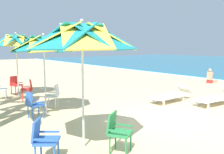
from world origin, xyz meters
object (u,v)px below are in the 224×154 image
Objects in this scene: plastic_chair_1 at (43,138)px; beach_umbrella_1 at (44,45)px; plastic_chair_5 at (28,88)px; plastic_chair_3 at (54,95)px; beachgoer_seated at (211,78)px; beach_umbrella_2 at (16,42)px; plastic_chair_6 at (16,84)px; sun_lounger_1 at (217,97)px; plastic_chair_2 at (33,103)px; sun_lounger_2 at (172,95)px; plastic_chair_0 at (117,130)px; beach_umbrella_0 at (82,38)px.

beach_umbrella_1 is at bearing 157.80° from plastic_chair_1.
plastic_chair_3 is at bearing 9.50° from plastic_chair_5.
beachgoer_seated is at bearing 78.30° from plastic_chair_5.
plastic_chair_5 is (1.02, 0.11, -1.99)m from beach_umbrella_2.
plastic_chair_6 is at bearing -109.35° from beachgoer_seated.
sun_lounger_1 is (5.33, 5.63, -0.22)m from plastic_chair_5.
beachgoer_seated is (2.20, 10.64, -0.20)m from plastic_chair_5.
beach_umbrella_1 is 3.11× the size of plastic_chair_2.
plastic_chair_2 and plastic_chair_6 have the same top height.
beach_umbrella_2 reaches higher than sun_lounger_2.
beach_umbrella_2 is (-3.85, 0.61, 1.99)m from plastic_chair_2.
sun_lounger_1 is at bearing 42.13° from beach_umbrella_2.
plastic_chair_6 reaches higher than sun_lounger_2.
sun_lounger_1 is (2.87, 5.82, -2.03)m from beach_umbrella_1.
plastic_chair_1 reaches higher than sun_lounger_1.
plastic_chair_5 is 0.40× the size of sun_lounger_2.
plastic_chair_1 is 5.94m from plastic_chair_5.
plastic_chair_5 is (-2.46, 0.18, -1.81)m from beach_umbrella_1.
sun_lounger_1 is (-0.41, 7.16, -0.22)m from plastic_chair_1.
beachgoer_seated reaches higher than plastic_chair_5.
beach_umbrella_1 reaches higher than plastic_chair_0.
beach_umbrella_1 is 3.06m from plastic_chair_5.
plastic_chair_5 is (-5.60, 0.54, -1.93)m from beach_umbrella_0.
plastic_chair_0 is 7.83m from plastic_chair_6.
beach_umbrella_1 is 1.95m from plastic_chair_3.
beachgoer_seated is (-1.74, 6.01, 0.01)m from sun_lounger_2.
plastic_chair_1 is at bearing -15.32° from plastic_chair_2.
plastic_chair_1 and plastic_chair_2 have the same top height.
sun_lounger_1 is 1.71m from sun_lounger_2.
beach_umbrella_2 is at bearing -173.76° from plastic_chair_5.
beach_umbrella_0 is 11.88m from beachgoer_seated.
plastic_chair_2 is at bearing -111.45° from sun_lounger_1.
plastic_chair_0 reaches higher than sun_lounger_2.
beach_umbrella_1 is at bearing -1.18° from beach_umbrella_2.
beach_umbrella_0 is 5.84m from sun_lounger_2.
beach_umbrella_1 reaches higher than beachgoer_seated.
beach_umbrella_0 is 3.28× the size of plastic_chair_3.
beach_umbrella_2 reaches higher than beach_umbrella_0.
plastic_chair_3 is 0.94× the size of beachgoer_seated.
plastic_chair_2 is at bearing -9.04° from beach_umbrella_2.
plastic_chair_2 is 1.00× the size of plastic_chair_5.
beach_umbrella_0 is at bearing -146.63° from plastic_chair_0.
beachgoer_seated is (-3.40, 11.19, -2.14)m from beach_umbrella_0.
plastic_chair_1 and plastic_chair_5 have the same top height.
sun_lounger_1 is at bearing 93.31° from plastic_chair_1.
plastic_chair_0 is 1.00× the size of plastic_chair_3.
sun_lounger_2 is (5.50, 4.71, -0.22)m from plastic_chair_6.
beach_umbrella_1 is 3.11× the size of plastic_chair_3.
beach_umbrella_2 is 2.06m from plastic_chair_6.
sun_lounger_2 is 6.26m from beachgoer_seated.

